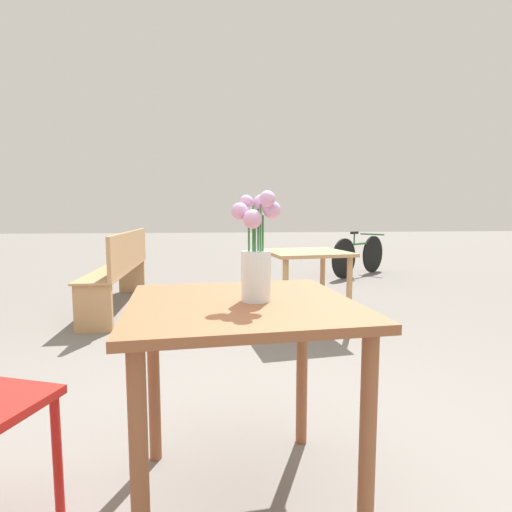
# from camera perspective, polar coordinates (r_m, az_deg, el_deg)

# --- Properties ---
(ground_plane) EXTENTS (40.00, 40.00, 0.00)m
(ground_plane) POSITION_cam_1_polar(r_m,az_deg,el_deg) (1.73, -1.97, -31.46)
(ground_plane) COLOR slate
(table_front) EXTENTS (0.83, 0.82, 0.75)m
(table_front) POSITION_cam_1_polar(r_m,az_deg,el_deg) (1.43, -2.06, -11.25)
(table_front) COLOR brown
(table_front) RESTS_ON ground_plane
(flower_vase) EXTENTS (0.17, 0.14, 0.38)m
(flower_vase) POSITION_cam_1_polar(r_m,az_deg,el_deg) (1.37, 0.07, -0.17)
(flower_vase) COLOR silver
(flower_vase) RESTS_ON table_front
(bench_near) EXTENTS (0.39, 1.95, 0.85)m
(bench_near) POSITION_cam_1_polar(r_m,az_deg,el_deg) (4.63, -18.50, -1.30)
(bench_near) COLOR tan
(bench_near) RESTS_ON ground_plane
(table_back) EXTENTS (0.78, 0.79, 0.71)m
(table_back) POSITION_cam_1_polar(r_m,az_deg,el_deg) (3.66, 7.16, -1.26)
(table_back) COLOR tan
(table_back) RESTS_ON ground_plane
(bicycle) EXTENTS (1.25, 1.03, 0.75)m
(bicycle) POSITION_cam_1_polar(r_m,az_deg,el_deg) (6.96, 14.52, 0.10)
(bicycle) COLOR black
(bicycle) RESTS_ON ground_plane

